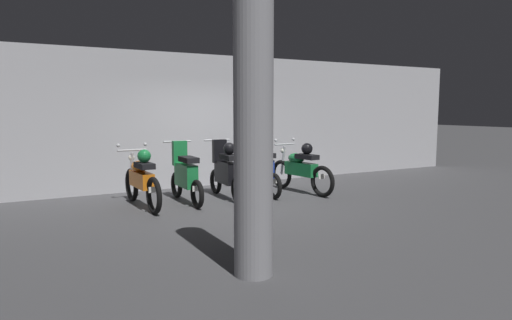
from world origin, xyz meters
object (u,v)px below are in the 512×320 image
at_px(motorbike_slot_4, 301,168).
at_px(support_pillar, 253,135).
at_px(motorbike_slot_0, 141,179).
at_px(motorbike_slot_2, 226,171).
at_px(motorbike_slot_3, 261,168).
at_px(motorbike_slot_1, 185,176).

bearing_deg(motorbike_slot_4, support_pillar, -129.42).
xyz_separation_m(motorbike_slot_0, support_pillar, (0.26, -3.93, 1.00)).
relative_size(motorbike_slot_2, motorbike_slot_3, 1.00).
distance_m(motorbike_slot_0, support_pillar, 4.07).
distance_m(motorbike_slot_0, motorbike_slot_4, 3.39).
distance_m(motorbike_slot_0, motorbike_slot_2, 1.70).
relative_size(motorbike_slot_0, motorbike_slot_1, 1.16).
height_order(motorbike_slot_3, support_pillar, support_pillar).
bearing_deg(motorbike_slot_4, motorbike_slot_2, 174.58).
bearing_deg(motorbike_slot_3, motorbike_slot_1, -177.60).
height_order(motorbike_slot_0, motorbike_slot_2, motorbike_slot_2).
bearing_deg(motorbike_slot_4, motorbike_slot_0, 177.91).
xyz_separation_m(motorbike_slot_0, motorbike_slot_1, (0.85, 0.03, -0.00)).
distance_m(motorbike_slot_2, motorbike_slot_3, 0.85).
height_order(motorbike_slot_2, motorbike_slot_4, motorbike_slot_2).
height_order(motorbike_slot_1, support_pillar, support_pillar).
distance_m(motorbike_slot_1, support_pillar, 4.13).
bearing_deg(motorbike_slot_2, motorbike_slot_3, 4.57).
distance_m(motorbike_slot_0, motorbike_slot_3, 2.55).
bearing_deg(motorbike_slot_1, support_pillar, -98.46).
height_order(motorbike_slot_1, motorbike_slot_3, motorbike_slot_3).
bearing_deg(motorbike_slot_2, motorbike_slot_0, -178.75).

